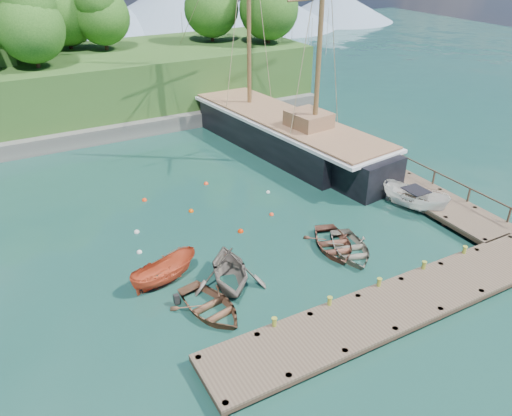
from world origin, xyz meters
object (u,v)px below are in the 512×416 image
Objects in this scene: rowboat_0 at (211,312)px; rowboat_1 at (230,286)px; cabin_boat_white at (413,209)px; rowboat_3 at (350,253)px; motorboat_orange at (165,282)px; schooner at (279,134)px; rowboat_2 at (333,248)px.

rowboat_0 is 0.95× the size of rowboat_1.
rowboat_3 is at bearing 178.27° from cabin_boat_white.
motorboat_orange is at bearing 162.69° from rowboat_1.
schooner is at bearing 67.91° from rowboat_1.
rowboat_3 is at bearing -6.63° from rowboat_0.
cabin_boat_white is at bearing 22.63° from rowboat_1.
motorboat_orange is (-1.13, 3.27, 0.00)m from rowboat_0.
rowboat_3 is 0.14× the size of schooner.
cabin_boat_white is at bearing 28.59° from rowboat_2.
rowboat_3 is 7.18m from cabin_boat_white.
rowboat_0 is 2.19m from rowboat_1.
motorboat_orange is at bearing -145.77° from schooner.
cabin_boat_white is (16.96, -0.34, 0.00)m from motorboat_orange.
cabin_boat_white reaches higher than motorboat_orange.
rowboat_3 is at bearing 11.71° from rowboat_1.
rowboat_1 is at bearing -166.63° from rowboat_3.
schooner is (5.29, 14.85, 1.22)m from rowboat_2.
schooner is at bearing 38.61° from rowboat_0.
rowboat_3 is 0.88× the size of cabin_boat_white.
rowboat_0 is 21.51m from schooner.
rowboat_2 is at bearing -0.54° from rowboat_0.
cabin_boat_white reaches higher than rowboat_3.
motorboat_orange is at bearing 159.77° from cabin_boat_white.
rowboat_1 reaches higher than cabin_boat_white.
motorboat_orange is at bearing 97.33° from rowboat_0.
rowboat_1 is 7.31m from rowboat_3.
rowboat_0 is at bearing 171.42° from cabin_boat_white.
rowboat_3 is 16.47m from schooner.
schooner is at bearing 79.75° from cabin_boat_white.
schooner reaches higher than motorboat_orange.
motorboat_orange reaches higher than rowboat_2.
rowboat_0 is at bearing -150.04° from rowboat_2.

